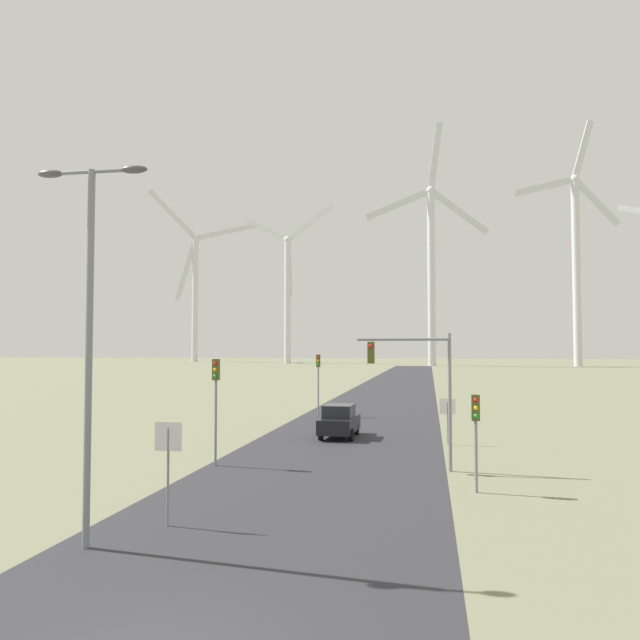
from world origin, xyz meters
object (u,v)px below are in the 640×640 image
(wind_turbine_center, at_px, (431,258))
(wind_turbine_far_left, at_px, (195,283))
(stop_sign_far, at_px, (448,413))
(stop_sign_near, at_px, (168,453))
(traffic_light_post_near_left, at_px, (216,388))
(traffic_light_post_near_right, at_px, (476,421))
(traffic_light_mast_overhead, at_px, (416,373))
(car_approaching, at_px, (339,421))
(wind_turbine_right, at_px, (576,254))
(wind_turbine_left, at_px, (288,286))
(streetlamp, at_px, (90,306))
(traffic_light_post_mid_left, at_px, (318,371))

(wind_turbine_center, bearing_deg, wind_turbine_far_left, 155.24)
(stop_sign_far, bearing_deg, stop_sign_near, -116.48)
(traffic_light_post_near_left, xyz_separation_m, traffic_light_post_near_right, (10.52, -3.14, -0.82))
(wind_turbine_far_left, xyz_separation_m, wind_turbine_center, (86.45, -39.87, 1.55))
(traffic_light_post_near_right, distance_m, traffic_light_mast_overhead, 4.45)
(wind_turbine_center, bearing_deg, car_approaching, -92.29)
(traffic_light_post_near_right, bearing_deg, wind_turbine_center, 90.27)
(wind_turbine_right, bearing_deg, wind_turbine_far_left, 162.70)
(traffic_light_mast_overhead, distance_m, wind_turbine_left, 183.21)
(car_approaching, bearing_deg, traffic_light_mast_overhead, -62.96)
(streetlamp, height_order, traffic_light_post_mid_left, streetlamp)
(wind_turbine_right, bearing_deg, streetlamp, -106.34)
(stop_sign_near, relative_size, traffic_light_post_near_left, 0.64)
(traffic_light_mast_overhead, relative_size, wind_turbine_center, 0.08)
(stop_sign_near, bearing_deg, traffic_light_post_near_right, 32.63)
(stop_sign_far, height_order, wind_turbine_right, wind_turbine_right)
(stop_sign_near, distance_m, traffic_light_mast_overhead, 11.62)
(traffic_light_post_near_right, height_order, traffic_light_mast_overhead, traffic_light_mast_overhead)
(stop_sign_near, distance_m, traffic_light_post_near_left, 9.03)
(stop_sign_near, distance_m, traffic_light_post_mid_left, 28.38)
(stop_sign_far, xyz_separation_m, wind_turbine_center, (-0.09, 146.55, 29.04))
(wind_turbine_right, bearing_deg, stop_sign_near, -106.15)
(traffic_light_post_near_left, height_order, traffic_light_mast_overhead, traffic_light_mast_overhead)
(streetlamp, relative_size, wind_turbine_left, 0.18)
(wind_turbine_left, relative_size, wind_turbine_center, 0.74)
(traffic_light_post_near_left, xyz_separation_m, wind_turbine_center, (9.78, 154.16, 27.40))
(wind_turbine_far_left, height_order, wind_turbine_center, wind_turbine_center)
(wind_turbine_far_left, bearing_deg, traffic_light_post_mid_left, -66.02)
(traffic_light_mast_overhead, distance_m, wind_turbine_far_left, 212.91)
(traffic_light_post_near_right, distance_m, traffic_light_post_mid_left, 24.65)
(traffic_light_post_mid_left, distance_m, wind_turbine_right, 146.28)
(stop_sign_near, height_order, wind_turbine_center, wind_turbine_center)
(streetlamp, distance_m, traffic_light_post_near_left, 11.27)
(traffic_light_post_near_left, distance_m, traffic_light_post_near_right, 11.01)
(traffic_light_mast_overhead, bearing_deg, traffic_light_post_near_left, -176.61)
(traffic_light_post_mid_left, xyz_separation_m, traffic_light_mast_overhead, (7.49, -19.06, 0.67))
(traffic_light_post_near_left, distance_m, wind_turbine_far_left, 210.23)
(traffic_light_post_mid_left, distance_m, wind_turbine_center, 137.64)
(stop_sign_far, bearing_deg, traffic_light_post_near_right, -86.53)
(stop_sign_far, xyz_separation_m, wind_turbine_left, (-47.25, 168.93, 24.18))
(traffic_light_post_near_left, bearing_deg, traffic_light_post_mid_left, 87.25)
(stop_sign_near, relative_size, car_approaching, 0.70)
(stop_sign_near, relative_size, wind_turbine_right, 0.04)
(stop_sign_far, distance_m, wind_turbine_left, 177.07)
(wind_turbine_far_left, relative_size, wind_turbine_right, 0.93)
(traffic_light_post_near_right, height_order, wind_turbine_left, wind_turbine_left)
(streetlamp, bearing_deg, traffic_light_mast_overhead, 55.20)
(traffic_light_mast_overhead, relative_size, car_approaching, 1.35)
(car_approaching, height_order, wind_turbine_far_left, wind_turbine_far_left)
(streetlamp, height_order, stop_sign_near, streetlamp)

